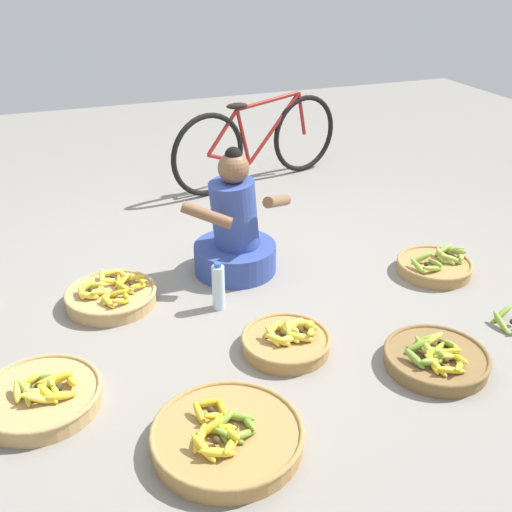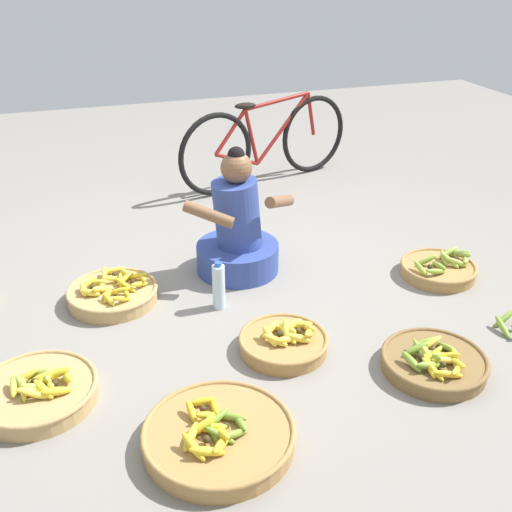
% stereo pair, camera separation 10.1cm
% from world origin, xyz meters
% --- Properties ---
extents(ground_plane, '(10.00, 10.00, 0.00)m').
position_xyz_m(ground_plane, '(0.00, 0.00, 0.00)').
color(ground_plane, gray).
extents(vendor_woman_front, '(0.74, 0.52, 0.82)m').
position_xyz_m(vendor_woman_front, '(0.04, 0.30, 0.26)').
color(vendor_woman_front, '#334793').
rests_on(vendor_woman_front, ground).
extents(bicycle_leaning, '(1.65, 0.52, 0.73)m').
position_xyz_m(bicycle_leaning, '(0.75, 1.76, 0.36)').
color(bicycle_leaning, black).
rests_on(bicycle_leaning, ground).
extents(banana_basket_front_left, '(0.56, 0.56, 0.16)m').
position_xyz_m(banana_basket_front_left, '(-1.20, -0.62, 0.05)').
color(banana_basket_front_left, tan).
rests_on(banana_basket_front_left, ground).
extents(banana_basket_near_bicycle, '(0.52, 0.52, 0.15)m').
position_xyz_m(banana_basket_near_bicycle, '(0.65, -1.00, 0.05)').
color(banana_basket_near_bicycle, brown).
rests_on(banana_basket_near_bicycle, ground).
extents(banana_basket_back_left, '(0.53, 0.53, 0.16)m').
position_xyz_m(banana_basket_back_left, '(-0.76, 0.16, 0.06)').
color(banana_basket_back_left, tan).
rests_on(banana_basket_back_left, ground).
extents(banana_basket_front_right, '(0.65, 0.65, 0.16)m').
position_xyz_m(banana_basket_front_right, '(-0.48, -1.15, 0.05)').
color(banana_basket_front_right, '#A87F47').
rests_on(banana_basket_front_right, ground).
extents(banana_basket_back_right, '(0.47, 0.47, 0.15)m').
position_xyz_m(banana_basket_back_right, '(1.22, -0.17, 0.05)').
color(banana_basket_back_right, '#A87F47').
rests_on(banana_basket_back_right, ground).
extents(banana_basket_mid_left, '(0.46, 0.46, 0.16)m').
position_xyz_m(banana_basket_mid_left, '(0.02, -0.61, 0.05)').
color(banana_basket_mid_left, '#A87F47').
rests_on(banana_basket_mid_left, ground).
extents(water_bottle, '(0.07, 0.07, 0.29)m').
position_xyz_m(water_bottle, '(-0.19, -0.10, 0.14)').
color(water_bottle, silver).
rests_on(water_bottle, ground).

